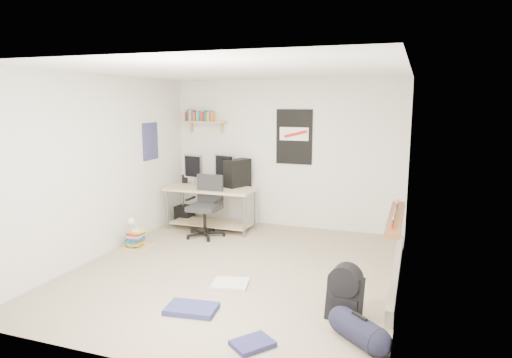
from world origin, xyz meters
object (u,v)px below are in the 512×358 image
(desk, at_px, (211,208))
(backpack, at_px, (345,298))
(office_chair, at_px, (205,207))
(duffel_bag, at_px, (359,329))
(book_stack, at_px, (136,237))

(desk, xyz_separation_m, backpack, (2.63, -2.46, -0.16))
(desk, height_order, backpack, desk)
(office_chair, bearing_deg, duffel_bag, -41.77)
(backpack, relative_size, book_stack, 1.01)
(desk, xyz_separation_m, book_stack, (-0.64, -1.27, -0.21))
(book_stack, bearing_deg, backpack, -19.89)
(desk, height_order, office_chair, office_chair)
(office_chair, relative_size, duffel_bag, 2.01)
(duffel_bag, bearing_deg, book_stack, -164.29)
(desk, height_order, book_stack, desk)
(backpack, xyz_separation_m, book_stack, (-3.27, 1.18, -0.05))
(duffel_bag, bearing_deg, backpack, 154.35)
(office_chair, bearing_deg, book_stack, -130.22)
(duffel_bag, height_order, book_stack, duffel_bag)
(book_stack, bearing_deg, office_chair, 49.32)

